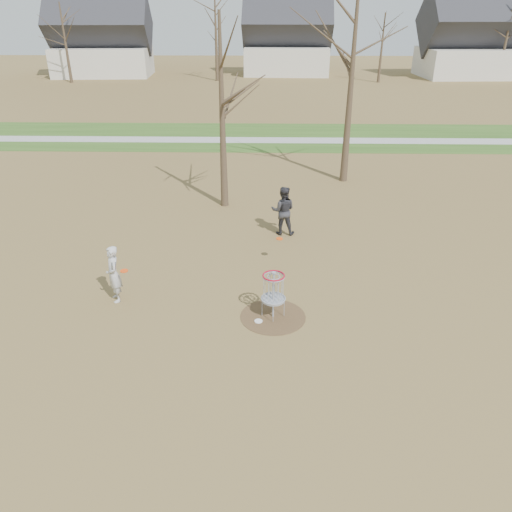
{
  "coord_description": "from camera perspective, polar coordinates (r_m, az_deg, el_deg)",
  "views": [
    {
      "loc": [
        -0.19,
        -11.45,
        7.61
      ],
      "look_at": [
        -0.5,
        1.5,
        1.1
      ],
      "focal_mm": 35.0,
      "sensor_mm": 36.0,
      "label": 1
    }
  ],
  "objects": [
    {
      "name": "disc_golf_basket",
      "position": [
        13.27,
        2.01,
        -3.65
      ],
      "size": [
        0.64,
        0.64,
        1.35
      ],
      "color": "#9EA3AD",
      "rests_on": "ground"
    },
    {
      "name": "dirt_circle",
      "position": [
        13.75,
        1.95,
        -6.92
      ],
      "size": [
        1.8,
        1.8,
        0.01
      ],
      "primitive_type": "cylinder",
      "color": "#47331E",
      "rests_on": "ground"
    },
    {
      "name": "green_band",
      "position": [
        33.33,
        1.71,
        13.49
      ],
      "size": [
        160.0,
        8.0,
        0.01
      ],
      "primitive_type": "cube",
      "color": "#2D5119",
      "rests_on": "ground"
    },
    {
      "name": "footpath",
      "position": [
        32.36,
        1.71,
        13.1
      ],
      "size": [
        160.0,
        1.5,
        0.01
      ],
      "primitive_type": "cube",
      "color": "#9E9E99",
      "rests_on": "green_band"
    },
    {
      "name": "houses_row",
      "position": [
        64.3,
        5.85,
        22.92
      ],
      "size": [
        56.51,
        10.01,
        7.26
      ],
      "color": "silver",
      "rests_on": "ground"
    },
    {
      "name": "player_throwing",
      "position": [
        18.32,
        3.11,
        5.2
      ],
      "size": [
        0.93,
        0.75,
        1.83
      ],
      "primitive_type": "imported",
      "rotation": [
        0.0,
        0.0,
        3.08
      ],
      "color": "#2F2E33",
      "rests_on": "ground"
    },
    {
      "name": "discs_in_play",
      "position": [
        15.05,
        -5.1,
        0.38
      ],
      "size": [
        4.57,
        2.85,
        0.21
      ],
      "color": "#EC4A0C",
      "rests_on": "ground"
    },
    {
      "name": "disc_grounded",
      "position": [
        13.53,
        0.28,
        -7.45
      ],
      "size": [
        0.22,
        0.22,
        0.02
      ],
      "primitive_type": "cylinder",
      "color": "white",
      "rests_on": "dirt_circle"
    },
    {
      "name": "bare_trees",
      "position": [
        47.33,
        4.1,
        23.89
      ],
      "size": [
        52.62,
        44.98,
        9.0
      ],
      "color": "#382B1E",
      "rests_on": "ground"
    },
    {
      "name": "player_standing",
      "position": [
        14.63,
        -15.96,
        -2.01
      ],
      "size": [
        0.63,
        0.73,
        1.69
      ],
      "primitive_type": "imported",
      "rotation": [
        0.0,
        0.0,
        -1.12
      ],
      "color": "#BEBEBE",
      "rests_on": "ground"
    },
    {
      "name": "ground",
      "position": [
        13.75,
        1.95,
        -6.94
      ],
      "size": [
        160.0,
        160.0,
        0.0
      ],
      "primitive_type": "plane",
      "color": "brown",
      "rests_on": "ground"
    }
  ]
}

